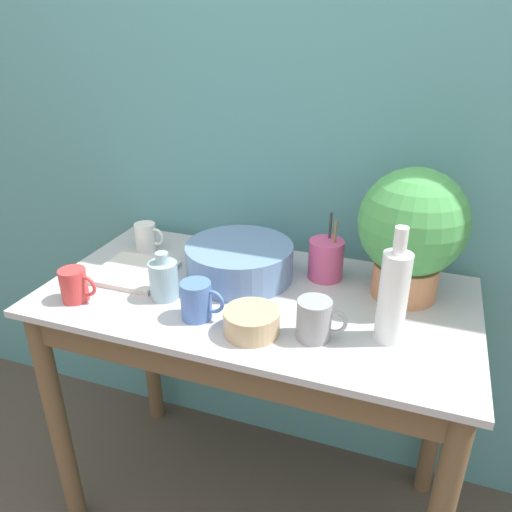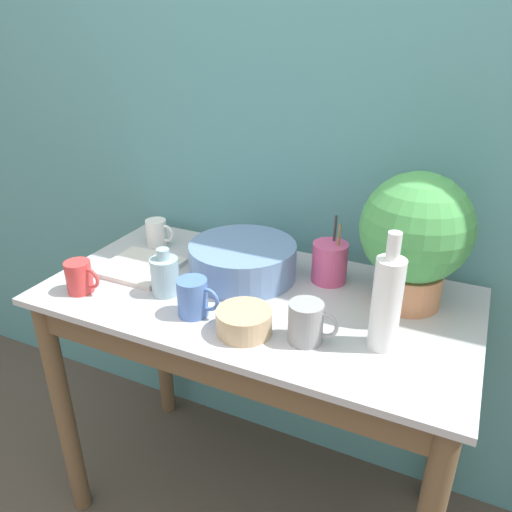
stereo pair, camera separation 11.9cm
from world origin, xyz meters
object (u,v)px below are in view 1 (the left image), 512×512
bowl_wash_large (239,261)px  bottle_tall (393,295)px  bottle_short (164,279)px  mug_red (75,285)px  mug_grey (315,320)px  potted_plant (412,229)px  mug_blue (197,300)px  bowl_small_tan (252,322)px  tray_board (134,272)px  utensil_cup (326,259)px  mug_white (146,237)px

bowl_wash_large → bottle_tall: size_ratio=1.09×
bottle_short → mug_red: 0.25m
bottle_short → mug_grey: bottle_short is taller
bowl_wash_large → mug_red: (-0.38, -0.28, -0.01)m
potted_plant → mug_blue: bearing=-148.5°
potted_plant → bowl_small_tan: bearing=-136.6°
mug_blue → tray_board: mug_blue is taller
bottle_tall → utensil_cup: bearing=129.3°
mug_blue → potted_plant: bearing=31.5°
utensil_cup → tray_board: 0.59m
mug_red → mug_white: bearing=88.9°
bottle_tall → mug_white: bottle_tall is taller
bowl_small_tan → mug_grey: bearing=11.5°
bottle_tall → bottle_short: (-0.62, -0.01, -0.07)m
mug_red → mug_grey: size_ratio=0.88×
mug_blue → mug_red: 0.36m
potted_plant → tray_board: bearing=-169.2°
mug_blue → bowl_wash_large: bearing=85.5°
mug_blue → bowl_small_tan: size_ratio=0.85×
bottle_tall → mug_blue: bearing=-171.6°
bottle_tall → mug_red: bottle_tall is taller
bottle_short → mug_white: size_ratio=1.31×
potted_plant → bottle_short: bearing=-159.1°
mug_white → bowl_small_tan: (0.51, -0.35, -0.02)m
bowl_wash_large → bottle_short: (-0.15, -0.19, 0.00)m
mug_blue → mug_grey: (0.31, 0.01, 0.00)m
potted_plant → bottle_short: potted_plant is taller
utensil_cup → bowl_wash_large: bearing=-160.9°
mug_blue → bowl_small_tan: bearing=-6.2°
bowl_wash_large → bowl_small_tan: size_ratio=2.29×
bowl_wash_large → bowl_small_tan: (0.14, -0.27, -0.02)m
mug_red → bowl_small_tan: size_ratio=0.78×
bottle_tall → mug_grey: (-0.17, -0.06, -0.07)m
bottle_short → mug_red: bearing=-156.7°
mug_white → utensil_cup: (0.62, 0.00, 0.01)m
potted_plant → mug_red: potted_plant is taller
bottle_short → mug_blue: bottle_short is taller
bottle_short → bowl_small_tan: bearing=-15.6°
potted_plant → bottle_short: 0.70m
bottle_short → utensil_cup: utensil_cup is taller
mug_blue → utensil_cup: bearing=51.7°
mug_blue → bowl_small_tan: (0.16, -0.02, -0.02)m
potted_plant → tray_board: 0.83m
mug_grey → tray_board: bearing=166.9°
tray_board → mug_blue: bearing=-27.8°
tray_board → bowl_wash_large: bearing=17.1°
mug_red → utensil_cup: utensil_cup is taller
bowl_wash_large → utensil_cup: utensil_cup is taller
bottle_short → tray_board: (-0.16, 0.09, -0.05)m
mug_white → bottle_short: bearing=-51.0°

